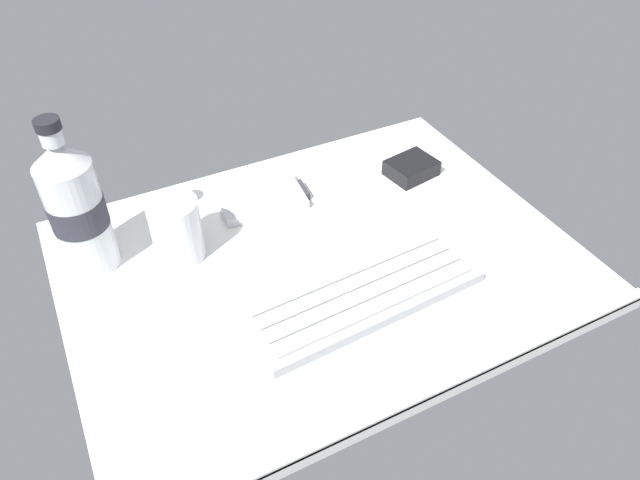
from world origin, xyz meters
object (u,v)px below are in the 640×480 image
object	(u,v)px
water_bottle	(76,207)
charger_block	(411,168)
juice_cup	(177,232)
keyboard	(361,292)
handheld_device	(262,199)

from	to	relation	value
water_bottle	charger_block	size ratio (longest dim) A/B	2.97
juice_cup	water_bottle	size ratio (longest dim) A/B	0.41
keyboard	juice_cup	xyz separation A→B (cm)	(-17.13, 17.15, 3.10)
charger_block	water_bottle	bearing A→B (deg)	177.49
handheld_device	juice_cup	world-z (taller)	juice_cup
handheld_device	juice_cup	distance (cm)	14.96
keyboard	charger_block	bearing A→B (deg)	43.72
water_bottle	juice_cup	bearing A→B (deg)	-19.14
keyboard	handheld_device	world-z (taller)	keyboard
handheld_device	juice_cup	bearing A→B (deg)	-158.93
keyboard	charger_block	distance (cm)	27.04
water_bottle	charger_block	bearing A→B (deg)	-2.51
keyboard	handheld_device	distance (cm)	22.67
juice_cup	water_bottle	distance (cm)	12.10
handheld_device	keyboard	bearing A→B (deg)	-81.17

